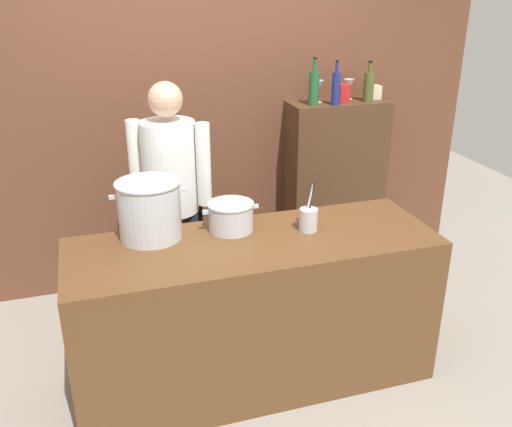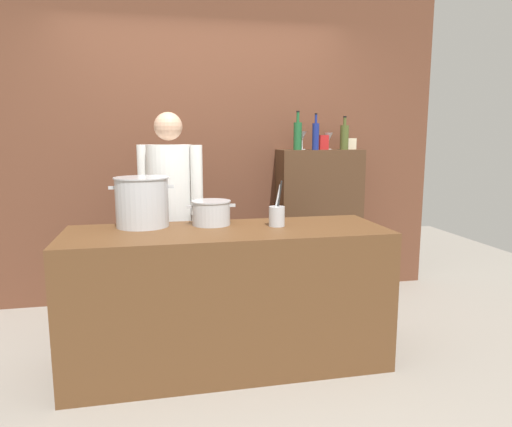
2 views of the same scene
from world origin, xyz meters
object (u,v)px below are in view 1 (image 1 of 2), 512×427
at_px(spice_tin_cream, 375,92).
at_px(utensil_crock, 308,219).
at_px(stockpot_small, 231,216).
at_px(wine_bottle_green, 314,87).
at_px(chef, 171,192).
at_px(wine_glass_tall, 318,87).
at_px(spice_tin_red, 343,93).
at_px(wine_glass_wide, 349,85).
at_px(wine_bottle_cobalt, 336,88).
at_px(stockpot_large, 149,210).
at_px(wine_bottle_olive, 369,86).

bearing_deg(spice_tin_cream, utensil_crock, -130.85).
distance_m(stockpot_small, wine_bottle_green, 1.39).
relative_size(chef, wine_glass_tall, 10.23).
height_order(stockpot_small, wine_glass_tall, wine_glass_tall).
height_order(chef, spice_tin_red, chef).
bearing_deg(spice_tin_cream, wine_glass_tall, 179.65).
relative_size(chef, wine_glass_wide, 10.89).
distance_m(wine_bottle_cobalt, spice_tin_red, 0.15).
xyz_separation_m(chef, wine_glass_tall, (1.20, 0.49, 0.51)).
distance_m(stockpot_large, spice_tin_cream, 2.13).
bearing_deg(wine_glass_wide, wine_bottle_olive, -46.48).
distance_m(wine_bottle_olive, spice_tin_red, 0.20).
bearing_deg(spice_tin_red, wine_glass_tall, 170.84).
bearing_deg(wine_bottle_olive, spice_tin_red, 164.95).
height_order(stockpot_small, wine_bottle_olive, wine_bottle_olive).
height_order(utensil_crock, wine_bottle_cobalt, wine_bottle_cobalt).
bearing_deg(wine_glass_wide, wine_bottle_cobalt, -139.50).
bearing_deg(wine_glass_tall, spice_tin_cream, -0.35).
relative_size(stockpot_small, wine_glass_tall, 1.99).
xyz_separation_m(wine_bottle_green, spice_tin_red, (0.25, 0.04, -0.06)).
distance_m(utensil_crock, spice_tin_cream, 1.59).
bearing_deg(chef, stockpot_small, 142.56).
relative_size(chef, spice_tin_red, 12.81).
distance_m(chef, wine_glass_wide, 1.63).
distance_m(chef, stockpot_small, 0.59).
xyz_separation_m(stockpot_small, utensil_crock, (0.41, -0.14, -0.01)).
xyz_separation_m(stockpot_large, wine_bottle_green, (1.33, 0.91, 0.43)).
bearing_deg(stockpot_small, wine_bottle_green, 47.09).
bearing_deg(wine_bottle_olive, chef, -165.42).
bearing_deg(wine_glass_tall, wine_bottle_cobalt, -55.21).
bearing_deg(spice_tin_cream, wine_bottle_olive, -141.41).
bearing_deg(wine_glass_wide, stockpot_small, -138.95).
bearing_deg(spice_tin_red, wine_bottle_cobalt, -138.81).
bearing_deg(wine_bottle_green, wine_glass_tall, 47.91).
distance_m(wine_glass_tall, spice_tin_red, 0.20).
bearing_deg(stockpot_large, stockpot_small, -4.74).
bearing_deg(wine_bottle_cobalt, spice_tin_cream, 17.11).
height_order(chef, wine_bottle_olive, same).
relative_size(stockpot_large, wine_bottle_cobalt, 1.29).
relative_size(wine_bottle_cobalt, spice_tin_red, 2.45).
height_order(wine_bottle_green, wine_glass_wide, wine_bottle_green).
relative_size(chef, stockpot_large, 4.04).
xyz_separation_m(wine_bottle_cobalt, wine_bottle_green, (-0.15, 0.05, 0.01)).
bearing_deg(chef, wine_bottle_green, -132.26).
bearing_deg(spice_tin_red, stockpot_small, -138.85).
distance_m(stockpot_small, wine_glass_wide, 1.68).
bearing_deg(spice_tin_red, wine_glass_wide, 39.54).
bearing_deg(wine_bottle_olive, stockpot_large, -152.80).
relative_size(chef, wine_bottle_olive, 5.59).
bearing_deg(spice_tin_red, spice_tin_cream, 5.59).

